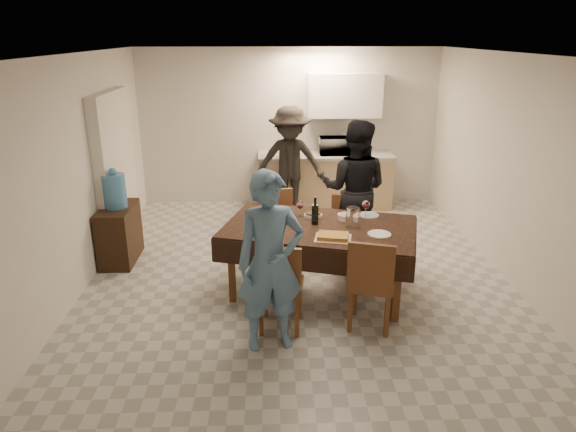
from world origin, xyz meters
The scene contains 33 objects.
floor centered at (0.00, 0.00, 0.00)m, with size 5.00×6.00×0.02m, color #B8B8B2.
ceiling centered at (0.00, 0.00, 2.60)m, with size 5.00×6.00×0.02m, color white.
wall_back centered at (0.00, 3.00, 1.30)m, with size 5.00×0.02×2.60m, color silver.
wall_front centered at (0.00, -3.00, 1.30)m, with size 5.00×0.02×2.60m, color silver.
wall_left centered at (-2.50, 0.00, 1.30)m, with size 0.02×6.00×2.60m, color silver.
wall_right centered at (2.50, 0.00, 1.30)m, with size 0.02×6.00×2.60m, color silver.
stub_partition centered at (-2.42, 1.20, 1.05)m, with size 0.15×1.40×2.10m, color silver.
kitchen_base_cabinet centered at (0.60, 2.68, 0.43)m, with size 2.20×0.60×0.86m, color tan.
kitchen_worktop centered at (0.60, 2.68, 0.89)m, with size 2.24×0.64×0.05m, color #999894.
upper_cabinet centered at (0.90, 2.82, 1.85)m, with size 1.20×0.34×0.70m, color white.
dining_table centered at (0.21, -0.37, 0.77)m, with size 2.31×1.72×0.81m.
chair_near_left centered at (-0.24, -1.21, 0.58)m, with size 0.48×0.48×0.51m.
chair_near_right centered at (0.66, -1.21, 0.60)m, with size 0.55×0.56×0.53m.
chair_far_left centered at (-0.24, 0.29, 0.58)m, with size 0.48×0.48×0.51m.
chair_far_right centered at (0.66, 0.30, 0.53)m, with size 0.42×0.42×0.47m.
console centered at (-2.28, 0.58, 0.36)m, with size 0.39×0.79×0.73m, color black.
water_jug centered at (-2.28, 0.58, 0.94)m, with size 0.29×0.29×0.43m, color #509BD4.
wine_bottle centered at (0.16, -0.32, 0.96)m, with size 0.08×0.08×0.32m, color black, non-canonical shape.
water_pitcher centered at (0.56, -0.42, 0.92)m, with size 0.14×0.14×0.22m, color white.
savoury_tart centered at (0.31, -0.75, 0.83)m, with size 0.37×0.28×0.05m, color #C58A39.
salad_bowl centered at (0.51, -0.19, 0.84)m, with size 0.17×0.17×0.06m, color silver.
mushroom_dish centered at (0.16, -0.09, 0.82)m, with size 0.19×0.19×0.03m, color silver.
wine_glass_a centered at (-0.34, -0.62, 0.90)m, with size 0.08×0.08×0.19m, color white, non-canonical shape.
wine_glass_b centered at (0.76, -0.12, 0.91)m, with size 0.09×0.09×0.21m, color white, non-canonical shape.
wine_glass_c centered at (0.01, -0.07, 0.90)m, with size 0.09×0.09×0.20m, color white, non-canonical shape.
plate_near_left centered at (-0.39, -0.67, 0.81)m, with size 0.26×0.26×0.01m, color silver.
plate_near_right centered at (0.81, -0.67, 0.81)m, with size 0.25×0.25×0.01m, color silver.
plate_far_left centered at (-0.39, -0.07, 0.81)m, with size 0.25×0.25×0.01m, color silver.
plate_far_right centered at (0.81, -0.07, 0.81)m, with size 0.23×0.23×0.01m, color silver.
microwave centered at (0.75, 2.68, 1.05)m, with size 0.51×0.34×0.28m, color white.
person_near centered at (-0.34, -1.42, 0.85)m, with size 0.62×0.41×1.71m, color #5982AA.
person_far centered at (0.76, 0.68, 0.90)m, with size 0.87×0.68×1.80m, color black.
person_kitchen centered at (-0.01, 2.23, 0.88)m, with size 1.14×0.65×1.76m, color black.
Camera 1 is at (-0.34, -5.64, 2.81)m, focal length 32.00 mm.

